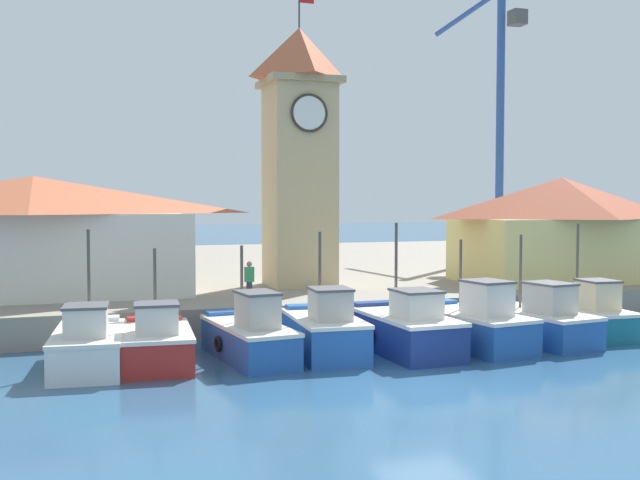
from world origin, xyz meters
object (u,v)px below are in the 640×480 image
fishing_boat_right_inner (533,321)px  port_crane_near (499,151)px  fishing_boat_left_outer (156,343)px  warehouse_left (34,235)px  warehouse_right (561,228)px  fishing_boat_left_inner (249,336)px  fishing_boat_center (405,329)px  clock_tower (299,150)px  fishing_boat_far_left (88,345)px  fishing_boat_mid_left (324,331)px  dock_worker_near_tower (249,282)px  fishing_boat_mid_right (472,325)px  fishing_boat_right_outer (586,316)px

fishing_boat_right_inner → port_crane_near: 26.83m
fishing_boat_left_outer → warehouse_left: (-3.90, 9.25, 2.98)m
fishing_boat_right_inner → warehouse_right: (6.94, 7.98, 3.03)m
fishing_boat_left_inner → fishing_boat_center: size_ratio=1.00×
fishing_boat_left_outer → clock_tower: 14.03m
fishing_boat_far_left → warehouse_right: 23.78m
fishing_boat_mid_left → dock_worker_near_tower: 4.85m
warehouse_right → dock_worker_near_tower: (-16.41, -3.55, -1.75)m
fishing_boat_left_outer → warehouse_right: bearing=21.0°
fishing_boat_center → clock_tower: clock_tower is taller
warehouse_left → dock_worker_near_tower: (7.80, -5.00, -1.67)m
fishing_boat_mid_right → warehouse_left: size_ratio=0.41×
fishing_boat_left_inner → fishing_boat_mid_right: size_ratio=1.00×
fishing_boat_mid_right → fishing_boat_right_inner: 2.73m
fishing_boat_mid_right → warehouse_right: bearing=40.9°
fishing_boat_far_left → clock_tower: clock_tower is taller
fishing_boat_right_inner → warehouse_right: size_ratio=0.53×
fishing_boat_left_outer → warehouse_left: warehouse_left is taller
fishing_boat_left_outer → fishing_boat_right_inner: fishing_boat_right_inner is taller
warehouse_left → warehouse_right: warehouse_right is taller
fishing_boat_mid_left → fishing_boat_center: size_ratio=0.88×
fishing_boat_right_outer → port_crane_near: 25.29m
dock_worker_near_tower → fishing_boat_mid_right: bearing=-35.3°
fishing_boat_mid_right → warehouse_left: warehouse_left is taller
fishing_boat_right_outer → warehouse_right: (4.29, 7.48, 3.05)m
fishing_boat_left_outer → fishing_boat_right_inner: bearing=-0.8°
fishing_boat_center → fishing_boat_right_inner: fishing_boat_center is taller
fishing_boat_right_inner → warehouse_left: warehouse_left is taller
fishing_boat_left_outer → dock_worker_near_tower: 5.91m
clock_tower → dock_worker_near_tower: clock_tower is taller
fishing_boat_left_inner → warehouse_right: 19.30m
fishing_boat_mid_right → warehouse_right: warehouse_right is taller
fishing_boat_far_left → fishing_boat_center: bearing=-3.8°
fishing_boat_left_inner → fishing_boat_mid_left: size_ratio=1.13×
fishing_boat_center → fishing_boat_far_left: bearing=176.2°
fishing_boat_right_inner → fishing_boat_left_inner: bearing=179.1°
fishing_boat_left_outer → fishing_boat_right_outer: fishing_boat_right_outer is taller
fishing_boat_far_left → fishing_boat_mid_left: (7.39, -0.32, 0.09)m
fishing_boat_left_inner → dock_worker_near_tower: size_ratio=3.17×
fishing_boat_left_inner → fishing_boat_center: 5.22m
fishing_boat_left_inner → fishing_boat_mid_right: fishing_boat_mid_right is taller
fishing_boat_right_inner → fishing_boat_mid_right: bearing=-172.2°
warehouse_right → fishing_boat_mid_left: bearing=-151.8°
fishing_boat_mid_right → clock_tower: bearing=107.0°
fishing_boat_left_inner → fishing_boat_right_outer: size_ratio=1.13×
fishing_boat_mid_left → fishing_boat_center: 2.74m
fishing_boat_mid_left → clock_tower: (2.12, 9.95, 6.63)m
fishing_boat_mid_left → fishing_boat_center: fishing_boat_center is taller
fishing_boat_mid_right → fishing_boat_left_outer: bearing=177.0°
fishing_boat_center → fishing_boat_mid_right: 2.56m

